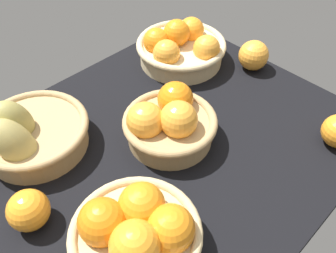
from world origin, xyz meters
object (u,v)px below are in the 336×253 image
basket_center (169,121)px  loose_orange_back_gap (28,210)px  basket_far_right (181,47)px  basket_far_left_pears (30,134)px  basket_near_left (137,233)px  loose_orange_side_gap (254,55)px

basket_center → loose_orange_back_gap: basket_center is taller
basket_far_right → basket_far_left_pears: basket_far_left_pears is taller
basket_near_left → loose_orange_back_gap: bearing=120.7°
basket_far_right → basket_near_left: (-46.58, -34.55, 0.58)cm
basket_far_left_pears → basket_near_left: bearing=-88.6°
basket_far_left_pears → basket_near_left: 34.48cm
basket_center → loose_orange_back_gap: (-33.94, 2.51, -1.09)cm
basket_center → loose_orange_side_gap: basket_center is taller
basket_far_right → basket_center: (-23.34, -19.04, 0.27)cm
basket_far_left_pears → loose_orange_side_gap: basket_far_left_pears is taller
loose_orange_back_gap → basket_near_left: bearing=-59.3°
basket_far_left_pears → basket_center: bearing=-38.2°
basket_center → loose_orange_side_gap: (35.61, 2.61, -0.86)cm
basket_near_left → loose_orange_side_gap: basket_near_left is taller
loose_orange_back_gap → loose_orange_side_gap: (69.55, 0.10, 0.23)cm
basket_far_right → basket_far_left_pears: size_ratio=1.04×
basket_center → basket_far_left_pears: bearing=141.8°
basket_far_left_pears → basket_center: basket_far_left_pears is taller
basket_far_left_pears → loose_orange_back_gap: 19.19cm
loose_orange_side_gap → basket_far_left_pears: bearing=164.7°
basket_far_right → loose_orange_back_gap: 59.62cm
loose_orange_back_gap → loose_orange_side_gap: bearing=0.1°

